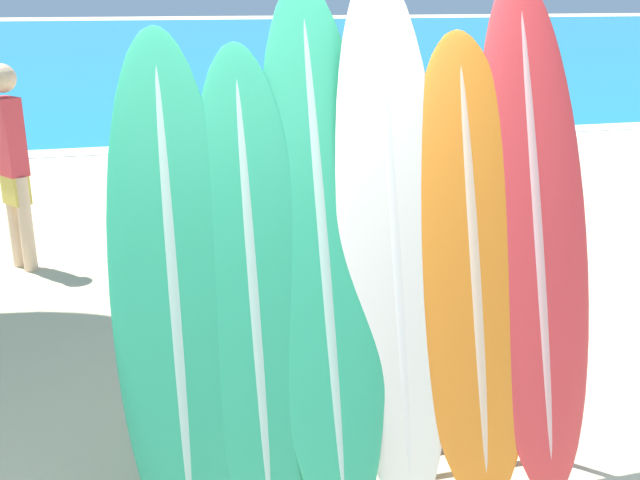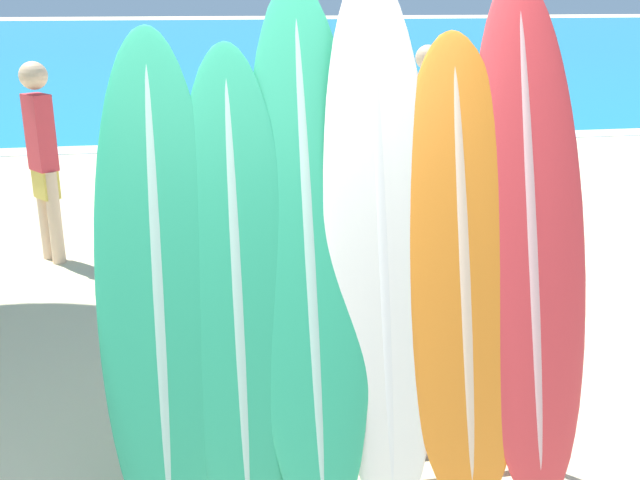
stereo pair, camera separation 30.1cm
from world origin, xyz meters
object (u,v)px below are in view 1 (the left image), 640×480
surfboard_slot_2 (323,257)px  person_near_water (346,103)px  surfboard_slot_0 (174,294)px  surfboard_slot_4 (472,271)px  person_far_left (395,128)px  surfboard_slot_5 (534,237)px  person_mid_beach (12,160)px  surfboard_slot_3 (394,246)px  surfboard_slot_1 (253,296)px  surfboard_rack (363,390)px

surfboard_slot_2 → person_near_water: (2.01, 6.58, -0.28)m
surfboard_slot_0 → surfboard_slot_4: size_ratio=1.01×
person_near_water → person_far_left: (-0.22, -2.52, 0.09)m
surfboard_slot_0 → surfboard_slot_4: (1.33, -0.02, -0.01)m
surfboard_slot_2 → person_far_left: (1.79, 4.07, -0.19)m
surfboard_slot_0 → person_far_left: (2.44, 4.10, -0.09)m
surfboard_slot_0 → person_far_left: 4.77m
surfboard_slot_5 → person_mid_beach: (-2.73, 3.54, -0.24)m
surfboard_slot_3 → surfboard_slot_1: bearing=-176.4°
person_near_water → person_mid_beach: size_ratio=0.93×
surfboard_slot_5 → surfboard_slot_0: bearing=-179.2°
surfboard_slot_2 → surfboard_slot_4: bearing=-4.6°
surfboard_slot_0 → surfboard_slot_5: (1.65, 0.02, 0.11)m
surfboard_slot_4 → surfboard_slot_5: 0.35m
surfboard_slot_2 → surfboard_slot_5: (1.00, -0.02, 0.02)m
surfboard_slot_5 → person_near_water: surfboard_slot_5 is taller
surfboard_slot_3 → surfboard_slot_5: surfboard_slot_3 is taller
surfboard_slot_2 → surfboard_slot_1: bearing=-171.4°
person_mid_beach → surfboard_slot_4: bearing=178.6°
surfboard_slot_1 → person_mid_beach: (-1.41, 3.57, -0.09)m
surfboard_slot_0 → surfboard_slot_2: surfboard_slot_2 is taller
surfboard_slot_3 → surfboard_slot_2: bearing=178.6°
surfboard_slot_5 → person_far_left: (0.79, 4.08, -0.20)m
person_near_water → surfboard_slot_2: bearing=57.3°
surfboard_rack → surfboard_slot_2: 0.67m
surfboard_rack → surfboard_slot_3: surfboard_slot_3 is taller
surfboard_rack → person_far_left: 4.45m
surfboard_rack → surfboard_slot_3: 0.69m
surfboard_slot_1 → surfboard_slot_4: size_ratio=0.98×
surfboard_slot_4 → surfboard_slot_5: bearing=6.9°
surfboard_slot_3 → surfboard_slot_4: size_ratio=1.13×
surfboard_slot_1 → surfboard_slot_5: size_ratio=0.88×
surfboard_slot_1 → surfboard_slot_4: bearing=-0.4°
surfboard_slot_0 → person_mid_beach: size_ratio=1.24×
surfboard_slot_0 → person_near_water: surfboard_slot_0 is taller
surfboard_slot_1 → surfboard_slot_2: bearing=8.6°
surfboard_slot_0 → surfboard_slot_1: size_ratio=1.03×
surfboard_slot_0 → surfboard_slot_5: bearing=0.8°
surfboard_slot_3 → surfboard_slot_4: bearing=-7.4°
surfboard_slot_0 → surfboard_slot_1: (0.33, -0.01, -0.03)m
surfboard_rack → surfboard_slot_3: size_ratio=0.83×
surfboard_rack → surfboard_slot_4: (0.50, -0.00, 0.54)m
surfboard_slot_2 → person_far_left: bearing=66.2°
surfboard_slot_0 → surfboard_slot_3: 0.97m
surfboard_rack → surfboard_slot_1: size_ratio=0.96×
person_mid_beach → person_far_left: person_far_left is taller
surfboard_slot_2 → surfboard_rack: bearing=-16.4°
surfboard_slot_0 → surfboard_slot_1: surfboard_slot_0 is taller
surfboard_slot_0 → surfboard_slot_3: (0.96, 0.03, 0.12)m
surfboard_slot_5 → person_mid_beach: 4.47m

